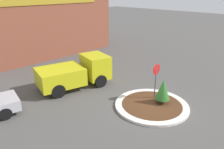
% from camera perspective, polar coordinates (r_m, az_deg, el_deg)
% --- Properties ---
extents(ground_plane, '(120.00, 120.00, 0.00)m').
position_cam_1_polar(ground_plane, '(14.00, 10.27, -8.17)').
color(ground_plane, '#514F4C').
extents(traffic_island, '(4.56, 4.56, 0.14)m').
position_cam_1_polar(traffic_island, '(13.97, 10.29, -7.92)').
color(traffic_island, silver).
rests_on(traffic_island, ground_plane).
extents(stop_sign, '(0.72, 0.07, 2.51)m').
position_cam_1_polar(stop_sign, '(14.12, 11.42, -0.17)').
color(stop_sign, '#4C4C51').
rests_on(stop_sign, ground_plane).
extents(island_shrub, '(0.90, 0.90, 1.57)m').
position_cam_1_polar(island_shrub, '(13.84, 13.17, -3.81)').
color(island_shrub, brown).
rests_on(island_shrub, traffic_island).
extents(utility_truck, '(5.60, 3.46, 2.18)m').
position_cam_1_polar(utility_truck, '(16.29, -9.46, 0.55)').
color(utility_truck, gold).
rests_on(utility_truck, ground_plane).
extents(storefront_building, '(15.30, 6.07, 6.73)m').
position_cam_1_polar(storefront_building, '(25.61, -18.47, 12.58)').
color(storefront_building, brown).
rests_on(storefront_building, ground_plane).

